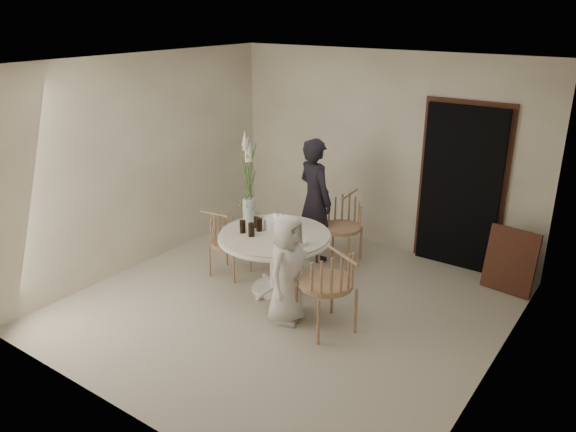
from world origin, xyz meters
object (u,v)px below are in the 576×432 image
Objects in this scene: chair_far at (345,218)px; chair_right at (334,280)px; girl at (315,200)px; birthday_cake at (276,223)px; boy at (287,269)px; flower_vase at (248,184)px; chair_left at (222,235)px; table at (275,242)px.

chair_right is at bearing -69.08° from chair_far.
birthday_cake is at bearing 114.81° from girl.
girl is 1.36× the size of boy.
boy is at bearing -61.24° from chair_right.
girl is 0.92m from birthday_cake.
flower_vase is at bearing 88.50° from girl.
flower_vase is at bearing -130.35° from chair_far.
boy is at bearing -114.74° from chair_left.
boy is (0.52, -0.48, -0.01)m from table.
chair_far is 3.20× the size of birthday_cake.
girl is at bearing -115.27° from chair_right.
girl reaches higher than chair_right.
girl is (-0.35, -0.19, 0.24)m from chair_far.
birthday_cake is at bearing 122.06° from table.
flower_vase is (-1.60, 0.63, 0.56)m from chair_right.
table is at bearing -57.94° from birthday_cake.
boy reaches higher than table.
girl is at bearing -38.75° from chair_left.
girl is at bearing 91.98° from birthday_cake.
chair_right reaches higher than chair_far.
chair_left is 1.32m from girl.
boy reaches higher than chair_right.
girl reaches higher than chair_far.
chair_right is (0.84, -1.71, 0.05)m from chair_far.
table is 1.09m from girl.
table is 4.72× the size of birthday_cake.
chair_left is (-1.90, 0.45, -0.12)m from chair_right.
chair_left is at bearing -148.87° from flower_vase.
birthday_cake is at bearing -111.59° from chair_far.
chair_far is at bearing 3.79° from boy.
table is 0.25m from birthday_cake.
boy is at bearing -32.07° from flower_vase.
flower_vase is at bearing 176.03° from birthday_cake.
chair_right is at bearing -21.43° from flower_vase.
chair_far is at bearing -127.35° from chair_right.
chair_far is at bearing -128.67° from girl.
girl reaches higher than birthday_cake.
table is 0.70m from boy.
chair_left is 0.80m from birthday_cake.
chair_left reaches higher than table.
birthday_cake is (-0.32, -1.11, 0.21)m from chair_far.
boy is at bearing -42.78° from table.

